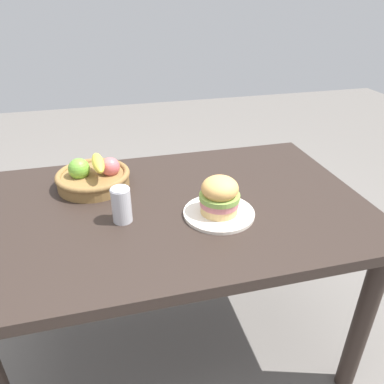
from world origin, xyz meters
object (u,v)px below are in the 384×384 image
at_px(plate, 219,213).
at_px(sandwich, 220,195).
at_px(fruit_basket, 93,176).
at_px(soda_can, 121,205).

relative_size(plate, sandwich, 1.78).
bearing_deg(fruit_basket, plate, -37.86).
bearing_deg(sandwich, soda_can, 172.32).
height_order(sandwich, fruit_basket, sandwich).
xyz_separation_m(sandwich, soda_can, (-0.33, 0.04, -0.01)).
relative_size(sandwich, soda_can, 1.11).
height_order(plate, fruit_basket, fruit_basket).
bearing_deg(soda_can, plate, -7.68).
bearing_deg(plate, fruit_basket, 142.14).
height_order(plate, soda_can, soda_can).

